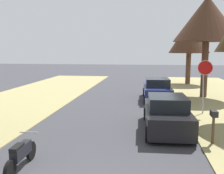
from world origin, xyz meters
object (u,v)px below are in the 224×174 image
at_px(parked_sedan_black, 167,114).
at_px(parked_motorcycle, 21,154).
at_px(parked_sedan_navy, 157,90).
at_px(street_tree_right_far, 189,37).
at_px(street_tree_right_mid_b, 207,19).
at_px(curbside_mailbox, 214,117).
at_px(stop_sign_far, 205,75).

height_order(parked_sedan_black, parked_motorcycle, parked_sedan_black).
relative_size(parked_sedan_navy, parked_motorcycle, 2.17).
bearing_deg(street_tree_right_far, street_tree_right_mid_b, -89.89).
bearing_deg(parked_sedan_black, parked_motorcycle, -134.83).
height_order(street_tree_right_far, parked_motorcycle, street_tree_right_far).
bearing_deg(street_tree_right_far, parked_sedan_black, -101.48).
bearing_deg(parked_sedan_black, curbside_mailbox, -45.70).
distance_m(parked_motorcycle, curbside_mailbox, 6.83).
relative_size(stop_sign_far, parked_motorcycle, 1.43).
xyz_separation_m(stop_sign_far, street_tree_right_mid_b, (1.11, 5.38, 3.59)).
bearing_deg(street_tree_right_mid_b, parked_sedan_black, -111.17).
bearing_deg(stop_sign_far, street_tree_right_far, 85.24).
distance_m(street_tree_right_far, parked_sedan_navy, 10.70).
height_order(street_tree_right_far, parked_sedan_navy, street_tree_right_far).
xyz_separation_m(parked_sedan_navy, curbside_mailbox, (1.78, -8.77, 0.33)).
bearing_deg(parked_motorcycle, curbside_mailbox, 25.50).
distance_m(parked_sedan_navy, parked_motorcycle, 12.50).
height_order(parked_sedan_navy, curbside_mailbox, parked_sedan_navy).
xyz_separation_m(street_tree_right_mid_b, street_tree_right_far, (-0.01, 7.73, -0.85)).
bearing_deg(street_tree_right_far, parked_sedan_navy, -110.79).
height_order(stop_sign_far, parked_sedan_black, stop_sign_far).
xyz_separation_m(stop_sign_far, curbside_mailbox, (-0.63, -4.87, -1.12)).
height_order(street_tree_right_far, parked_sedan_black, street_tree_right_far).
distance_m(parked_sedan_black, parked_motorcycle, 6.45).
distance_m(stop_sign_far, parked_sedan_black, 4.18).
relative_size(street_tree_right_mid_b, parked_sedan_black, 1.66).
distance_m(street_tree_right_mid_b, curbside_mailbox, 11.41).
relative_size(street_tree_right_far, parked_motorcycle, 3.23).
height_order(street_tree_right_mid_b, parked_motorcycle, street_tree_right_mid_b).
bearing_deg(curbside_mailbox, street_tree_right_far, 84.54).
height_order(street_tree_right_mid_b, curbside_mailbox, street_tree_right_mid_b).
bearing_deg(street_tree_right_mid_b, parked_sedan_navy, -157.22).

